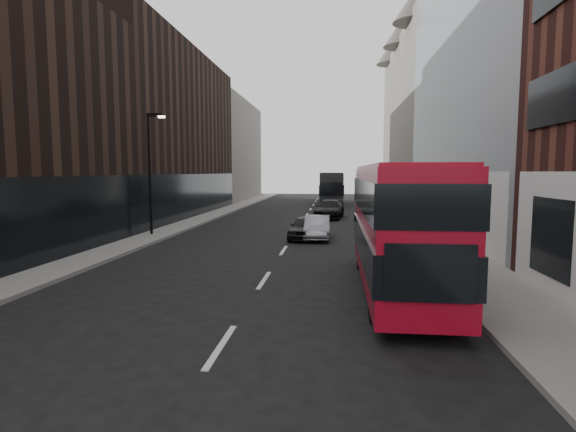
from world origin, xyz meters
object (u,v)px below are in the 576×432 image
(car_c, at_px, (330,209))
(street_lamp, at_px, (151,165))
(red_bus, at_px, (398,222))
(grey_bus, at_px, (331,187))
(car_a, at_px, (306,227))
(car_b, at_px, (317,227))

(car_c, bearing_deg, street_lamp, -125.40)
(street_lamp, xyz_separation_m, red_bus, (12.65, -10.90, -1.97))
(grey_bus, bearing_deg, street_lamp, -110.97)
(red_bus, height_order, car_c, red_bus)
(car_a, distance_m, car_b, 0.64)
(grey_bus, distance_m, car_a, 28.62)
(street_lamp, height_order, car_a, street_lamp)
(street_lamp, bearing_deg, car_c, 48.28)
(grey_bus, relative_size, car_b, 2.89)
(car_b, distance_m, car_c, 11.50)
(street_lamp, distance_m, car_c, 15.77)
(grey_bus, bearing_deg, car_c, -91.10)
(street_lamp, relative_size, grey_bus, 0.61)
(car_b, bearing_deg, street_lamp, 178.92)
(street_lamp, bearing_deg, car_a, -0.46)
(street_lamp, distance_m, car_a, 9.71)
(street_lamp, distance_m, red_bus, 16.81)
(street_lamp, xyz_separation_m, car_a, (9.05, -0.07, -3.52))
(street_lamp, bearing_deg, car_b, 0.00)
(red_bus, distance_m, car_a, 11.52)
(red_bus, distance_m, car_c, 22.56)
(street_lamp, height_order, car_b, street_lamp)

